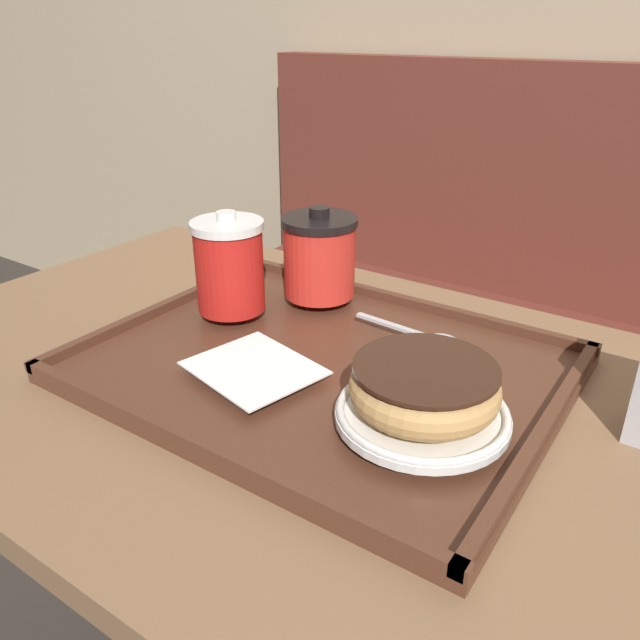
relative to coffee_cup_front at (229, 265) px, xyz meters
The scene contains 9 objects.
booth_bench 0.95m from the coffee_cup_front, 88.77° to the left, with size 1.30×0.44×1.00m.
cafe_table 0.28m from the coffee_cup_front, 18.56° to the right, with size 1.09×0.64×0.72m.
serving_tray 0.18m from the coffee_cup_front, 12.27° to the right, with size 0.50×0.40×0.02m.
napkin_paper 0.17m from the coffee_cup_front, 40.32° to the right, with size 0.15×0.14×0.00m.
coffee_cup_front is the anchor object (origin of this frame).
coffee_cup_rear 0.12m from the coffee_cup_front, 56.99° to the left, with size 0.10×0.10×0.12m.
plate_with_chocolate_donut 0.33m from the coffee_cup_front, 15.90° to the right, with size 0.16×0.16×0.01m.
donut_chocolate_glazed 0.32m from the coffee_cup_front, 15.90° to the right, with size 0.14×0.14×0.04m.
spoon 0.26m from the coffee_cup_front, 14.21° to the left, with size 0.14×0.03×0.01m.
Camera 1 is at (0.34, -0.48, 1.08)m, focal length 35.00 mm.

